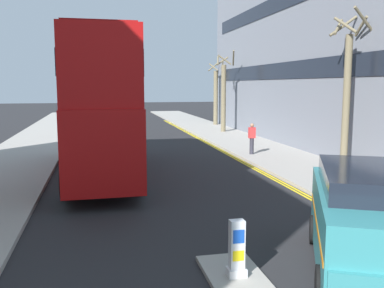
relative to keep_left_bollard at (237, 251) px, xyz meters
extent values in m
cube|color=#9E9991|center=(6.50, 11.28, -0.54)|extent=(4.00, 80.00, 0.14)
cube|color=#9E9991|center=(-6.50, 11.28, -0.54)|extent=(4.00, 80.00, 0.14)
cube|color=yellow|center=(4.40, 9.28, -0.60)|extent=(0.10, 56.00, 0.01)
cube|color=yellow|center=(4.24, 9.28, -0.60)|extent=(0.10, 56.00, 0.01)
cube|color=#9E9991|center=(0.00, 0.00, -0.56)|extent=(1.10, 2.20, 0.10)
cube|color=silver|center=(0.00, 0.00, -0.43)|extent=(0.36, 0.28, 0.16)
cube|color=white|center=(0.00, 0.00, 0.13)|extent=(0.28, 0.20, 0.95)
cube|color=blue|center=(0.00, -0.10, 0.32)|extent=(0.22, 0.01, 0.26)
cube|color=yellow|center=(0.00, -0.10, -0.06)|extent=(0.22, 0.01, 0.20)
cube|color=#B20F0F|center=(-2.47, 10.42, 1.13)|extent=(2.64, 10.83, 2.60)
cube|color=#B20F0F|center=(-2.47, 10.42, 3.68)|extent=(2.58, 10.61, 2.50)
cube|color=black|center=(-2.47, 10.42, 1.43)|extent=(2.66, 10.40, 0.84)
cube|color=black|center=(-2.47, 10.42, 3.78)|extent=(2.65, 10.18, 0.80)
cube|color=yellow|center=(-2.54, 15.80, 2.68)|extent=(2.00, 0.09, 0.44)
cube|color=maroon|center=(-2.47, 10.42, 4.98)|extent=(2.37, 9.75, 0.10)
cylinder|color=black|center=(-3.77, 13.75, -0.09)|extent=(0.31, 1.04, 1.04)
cylinder|color=black|center=(-1.27, 13.78, -0.09)|extent=(0.31, 1.04, 1.04)
cylinder|color=black|center=(-3.68, 7.05, -0.09)|extent=(0.31, 1.04, 1.04)
cylinder|color=black|center=(-1.18, 7.08, -0.09)|extent=(0.31, 1.04, 1.04)
cube|color=teal|center=(2.61, -0.23, 0.33)|extent=(3.76, 5.06, 1.50)
cube|color=black|center=(2.68, -0.09, 1.13)|extent=(2.87, 3.50, 0.76)
cube|color=orange|center=(2.61, -0.23, 0.38)|extent=(3.62, 4.73, 0.10)
cylinder|color=black|center=(1.16, -1.14, -0.27)|extent=(0.49, 0.71, 0.68)
cylinder|color=black|center=(2.44, 1.48, -0.27)|extent=(0.49, 0.71, 0.68)
cylinder|color=#2D2D38|center=(5.30, 13.51, -0.04)|extent=(0.22, 0.22, 0.85)
cube|color=red|center=(5.30, 13.51, 0.66)|extent=(0.34, 0.22, 0.56)
sphere|color=#9E7051|center=(5.30, 13.51, 1.05)|extent=(0.20, 0.20, 0.20)
cylinder|color=#6B6047|center=(7.83, 8.97, 2.38)|extent=(0.31, 0.31, 5.70)
cylinder|color=#6B6047|center=(8.30, 8.90, 5.56)|extent=(0.27, 1.00, 0.75)
cylinder|color=#6B6047|center=(7.88, 9.56, 5.65)|extent=(1.24, 0.22, 0.91)
cylinder|color=#6B6047|center=(7.50, 9.32, 5.57)|extent=(0.82, 0.79, 0.76)
cylinder|color=#6B6047|center=(7.45, 8.70, 5.56)|extent=(0.68, 0.88, 0.75)
cylinder|color=#6B6047|center=(8.07, 8.33, 5.71)|extent=(1.37, 0.61, 1.04)
cylinder|color=#6B6047|center=(6.97, 24.38, 2.10)|extent=(0.37, 0.37, 5.13)
cylinder|color=#6B6047|center=(7.66, 24.17, 5.17)|extent=(0.55, 1.47, 1.10)
cylinder|color=#6B6047|center=(6.98, 24.81, 4.97)|extent=(0.92, 0.14, 0.69)
cylinder|color=#6B6047|center=(6.53, 24.51, 4.99)|extent=(0.39, 0.96, 0.73)
cylinder|color=#6B6047|center=(6.87, 23.89, 5.02)|extent=(1.06, 0.31, 0.79)
cylinder|color=#6B6047|center=(7.96, 30.21, 1.97)|extent=(0.39, 0.39, 4.88)
cylinder|color=#6B6047|center=(8.52, 30.15, 4.81)|extent=(0.23, 1.19, 0.88)
cylinder|color=#6B6047|center=(7.81, 30.67, 4.75)|extent=(1.01, 0.44, 0.77)
cylinder|color=#6B6047|center=(7.66, 29.89, 4.72)|extent=(0.76, 0.73, 0.70)
cube|color=slate|center=(13.50, 17.73, 5.45)|extent=(10.00, 28.00, 12.12)
cube|color=black|center=(8.48, 17.73, 8.12)|extent=(0.04, 24.64, 1.00)
cube|color=black|center=(8.48, 17.73, 4.00)|extent=(0.04, 24.64, 1.00)
camera|label=1|loc=(-2.50, -7.40, 3.14)|focal=39.81mm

